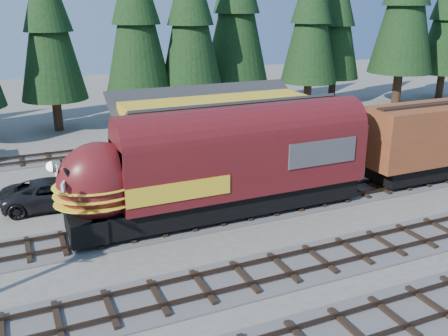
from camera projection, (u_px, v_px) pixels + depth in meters
name	position (u px, v px, depth m)	size (l,w,h in m)	color
ground	(306.00, 240.00, 23.39)	(120.00, 120.00, 0.00)	#6B665B
track_siding	(408.00, 182.00, 30.69)	(68.00, 3.20, 0.33)	#4C4947
track_spur	(45.00, 159.00, 35.11)	(32.00, 3.20, 0.33)	#4C4947
depot	(217.00, 129.00, 31.54)	(12.80, 7.00, 5.30)	gold
conifer_backdrop	(211.00, 10.00, 43.29)	(81.50, 21.00, 16.04)	black
locomotive	(214.00, 171.00, 24.90)	(16.06, 3.19, 4.37)	black
pickup_truck_a	(56.00, 193.00, 26.92)	(2.60, 5.65, 1.57)	black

